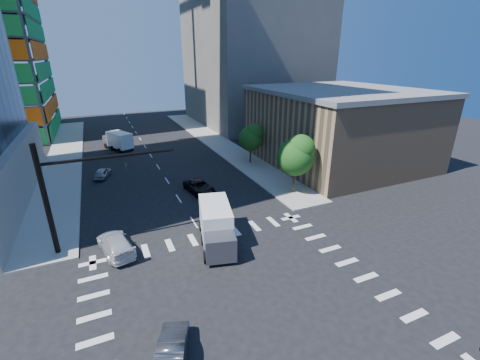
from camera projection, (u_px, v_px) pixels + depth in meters
ground at (248, 305)px, 20.56m from camera, size 160.00×160.00×0.00m
road_markings at (248, 305)px, 20.55m from camera, size 20.00×20.00×0.01m
sidewalk_ne at (216, 141)px, 59.29m from camera, size 5.00×60.00×0.15m
sidewalk_nw at (65, 158)px, 49.76m from camera, size 5.00×60.00×0.15m
commercial_building at (338, 126)px, 46.85m from camera, size 20.50×22.50×10.60m
bg_building_ne at (252, 60)px, 72.50m from camera, size 24.00×30.00×28.00m
signal_mast_nw at (66, 188)px, 24.52m from camera, size 10.20×0.40×9.00m
tree_south at (297, 155)px, 35.48m from camera, size 4.16×4.16×6.82m
tree_north at (252, 137)px, 46.05m from camera, size 3.54×3.52×5.78m
car_nb_far at (199, 187)px, 37.29m from camera, size 3.01×5.23×1.37m
car_sb_near at (116, 244)px, 25.89m from camera, size 3.11×5.54×1.51m
car_sb_mid at (102, 173)px, 41.80m from camera, size 2.70×4.03×1.27m
car_sb_cross at (172, 351)px, 16.57m from camera, size 2.79×4.40×1.37m
box_truck_near at (217, 230)px, 26.66m from camera, size 4.03×6.64×3.25m
box_truck_far at (117, 142)px, 54.17m from camera, size 4.61×6.26×3.02m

